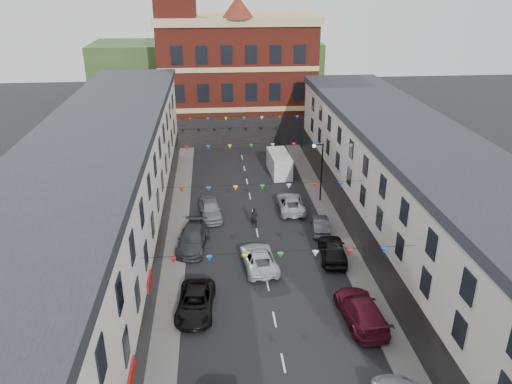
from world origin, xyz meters
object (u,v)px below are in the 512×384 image
object	(u,v)px
street_lamp	(319,165)
white_van	(279,164)
car_left_d	(193,239)
car_right_c	(361,310)
car_left_e	(211,209)
moving_car	(259,258)
car_right_d	(333,249)
car_right_f	(291,203)
car_right_e	(320,225)
car_left_c	(195,303)
pedestrian	(254,218)

from	to	relation	value
street_lamp	white_van	xyz separation A→B (m)	(-2.75, 8.03, -2.71)
car_left_d	white_van	distance (m)	18.56
car_left_d	car_right_c	world-z (taller)	car_right_c
car_left_e	car_right_c	size ratio (longest dim) A/B	0.83
street_lamp	moving_car	xyz separation A→B (m)	(-6.94, -11.48, -3.19)
car_right_d	car_right_f	bearing A→B (deg)	-72.20
moving_car	white_van	bearing A→B (deg)	-107.97
car_right_c	car_right_f	world-z (taller)	car_right_c
car_right_d	white_van	size ratio (longest dim) A/B	0.89
car_right_e	car_left_c	bearing A→B (deg)	52.19
car_right_f	white_van	size ratio (longest dim) A/B	0.96
car_right_c	car_right_e	xyz separation A→B (m)	(0.00, 12.40, -0.18)
car_left_e	moving_car	size ratio (longest dim) A/B	0.92
car_left_c	moving_car	world-z (taller)	moving_car
street_lamp	car_right_e	distance (m)	7.12
car_right_d	car_right_e	distance (m)	4.60
car_left_d	moving_car	xyz separation A→B (m)	(5.11, -3.46, -0.06)
car_right_c	pedestrian	world-z (taller)	pedestrian
car_right_c	car_right_f	bearing A→B (deg)	-87.09
moving_car	car_right_f	bearing A→B (deg)	-117.92
car_right_c	car_right_e	size ratio (longest dim) A/B	1.45
car_left_e	car_right_f	world-z (taller)	car_left_e
car_left_e	car_right_c	world-z (taller)	car_right_c
car_left_d	car_right_f	bearing A→B (deg)	42.10
white_van	pedestrian	size ratio (longest dim) A/B	2.90
street_lamp	car_right_c	size ratio (longest dim) A/B	1.06
street_lamp	car_left_c	xyz separation A→B (m)	(-11.64, -16.69, -3.20)
car_left_c	car_left_e	world-z (taller)	car_left_e
moving_car	white_van	distance (m)	19.96
car_right_d	moving_car	world-z (taller)	car_right_d
car_right_d	white_van	bearing A→B (deg)	-78.73
street_lamp	car_right_f	bearing A→B (deg)	-150.89
car_left_d	street_lamp	bearing A→B (deg)	40.72
car_right_e	white_van	size ratio (longest dim) A/B	0.72
car_right_c	white_van	size ratio (longest dim) A/B	1.05
street_lamp	car_left_e	world-z (taller)	street_lamp
car_left_e	white_van	distance (m)	13.10
car_right_f	moving_car	bearing A→B (deg)	69.15
car_left_c	pedestrian	bearing A→B (deg)	71.99
car_right_c	car_right_f	xyz separation A→B (m)	(-1.90, 16.99, -0.11)
street_lamp	car_right_c	distance (m)	18.92
car_right_f	moving_car	xyz separation A→B (m)	(-3.99, -9.84, 0.00)
car_right_f	car_left_d	bearing A→B (deg)	36.26
car_right_c	car_right_d	distance (m)	7.80
car_left_c	car_right_e	xyz separation A→B (m)	(10.59, 10.45, -0.06)
pedestrian	moving_car	bearing A→B (deg)	-67.46
car_right_d	white_van	world-z (taller)	white_van
car_right_f	white_van	distance (m)	9.69
car_left_e	car_right_f	bearing A→B (deg)	0.94
street_lamp	car_left_e	distance (m)	11.27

